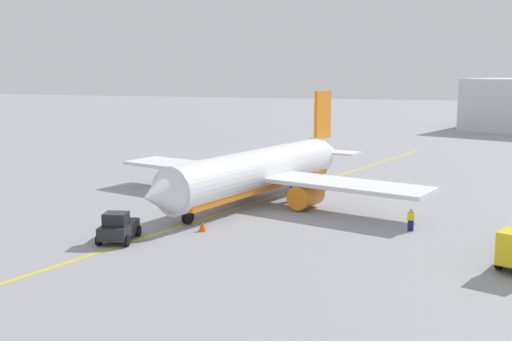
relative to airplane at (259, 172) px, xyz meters
name	(u,v)px	position (x,y,z in m)	size (l,w,h in m)	color
ground_plane	(256,202)	(0.44, -0.14, -2.78)	(400.00, 400.00, 0.00)	#939399
airplane	(259,172)	(0.00, 0.00, 0.00)	(29.92, 31.90, 9.93)	white
pushback_tug	(118,228)	(15.57, -5.91, -1.77)	(3.90, 2.87, 2.20)	#232328
refueling_worker	(411,220)	(6.58, 14.09, -1.96)	(0.38, 0.53, 1.71)	navy
safety_cone_nose	(203,226)	(11.27, -1.13, -2.41)	(0.67, 0.67, 0.74)	#F2590F
taxi_line_marking	(256,202)	(0.44, -0.14, -2.77)	(87.66, 0.30, 0.01)	yellow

